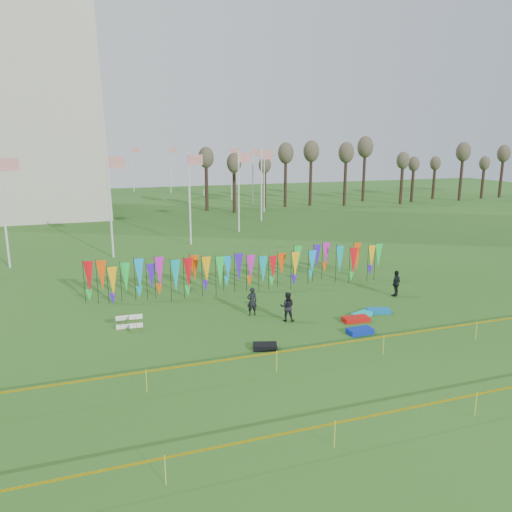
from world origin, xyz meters
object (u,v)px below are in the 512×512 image
object	(u,v)px
kite_bag_red	(356,319)
kite_bag_teal	(378,311)
kite_bag_turquoise	(362,315)
kite_bag_blue	(360,331)
kite_bag_black	(265,346)
person_left	(252,301)
person_right	(396,283)
box_kite	(129,322)
person_mid	(287,307)

from	to	relation	value
kite_bag_red	kite_bag_teal	size ratio (longest dim) A/B	1.10
kite_bag_red	kite_bag_turquoise	bearing A→B (deg)	38.14
kite_bag_blue	kite_bag_black	world-z (taller)	kite_bag_blue
person_left	kite_bag_teal	xyz separation A→B (m)	(6.45, -1.89, -0.64)
kite_bag_turquoise	kite_bag_red	distance (m)	0.84
person_right	box_kite	bearing A→B (deg)	-31.37
kite_bag_red	kite_bag_black	world-z (taller)	kite_bag_red
box_kite	kite_bag_turquoise	distance (m)	11.78
kite_bag_turquoise	kite_bag_teal	distance (m)	1.15
box_kite	kite_bag_black	world-z (taller)	box_kite
person_left	kite_bag_red	size ratio (longest dim) A/B	1.13
person_left	kite_bag_blue	world-z (taller)	person_left
person_left	person_right	xyz separation A→B (m)	(9.02, 0.32, 0.03)
box_kite	kite_bag_turquoise	size ratio (longest dim) A/B	0.66
kite_bag_red	kite_bag_teal	bearing A→B (deg)	21.86
person_mid	kite_bag_teal	bearing A→B (deg)	-162.23
kite_bag_blue	person_left	bearing A→B (deg)	134.44
person_left	person_mid	distance (m)	1.98
box_kite	kite_bag_black	distance (m)	6.98
kite_bag_black	kite_bag_teal	distance (m)	7.70
box_kite	kite_bag_black	size ratio (longest dim) A/B	0.69
box_kite	kite_bag_blue	size ratio (longest dim) A/B	0.60
person_left	kite_bag_turquoise	world-z (taller)	person_left
person_mid	kite_bag_blue	xyz separation A→B (m)	(2.62, -2.70, -0.64)
person_mid	person_right	xyz separation A→B (m)	(7.61, 1.72, 0.02)
box_kite	kite_bag_turquoise	bearing A→B (deg)	-10.85
kite_bag_teal	person_mid	bearing A→B (deg)	174.48
person_left	kite_bag_turquoise	bearing A→B (deg)	158.17
person_mid	kite_bag_red	bearing A→B (deg)	-177.00
box_kite	person_mid	distance (m)	7.81
kite_bag_turquoise	kite_bag_black	world-z (taller)	kite_bag_black
box_kite	person_mid	xyz separation A→B (m)	(7.65, -1.53, 0.40)
kite_bag_blue	kite_bag_teal	world-z (taller)	kite_bag_blue
person_left	kite_bag_red	xyz separation A→B (m)	(4.66, -2.60, -0.63)
person_right	kite_bag_teal	xyz separation A→B (m)	(-2.57, -2.20, -0.66)
kite_bag_black	kite_bag_teal	world-z (taller)	kite_bag_black
box_kite	kite_bag_red	distance (m)	11.25
person_left	kite_bag_black	world-z (taller)	person_left
kite_bag_black	box_kite	bearing A→B (deg)	140.48
person_left	kite_bag_blue	bearing A→B (deg)	134.03
person_right	person_left	bearing A→B (deg)	-30.07
box_kite	person_left	size ratio (longest dim) A/B	0.48
person_mid	kite_bag_black	bearing A→B (deg)	75.43
person_left	kite_bag_teal	bearing A→B (deg)	163.28
kite_bag_turquoise	kite_bag_red	world-z (taller)	kite_bag_red
person_mid	kite_bag_turquoise	xyz separation A→B (m)	(3.92, -0.69, -0.65)
box_kite	person_left	xyz separation A→B (m)	(6.24, -0.13, 0.39)
person_left	kite_bag_black	bearing A→B (deg)	78.35
kite_bag_blue	kite_bag_black	bearing A→B (deg)	-177.52
person_mid	kite_bag_turquoise	bearing A→B (deg)	-166.67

